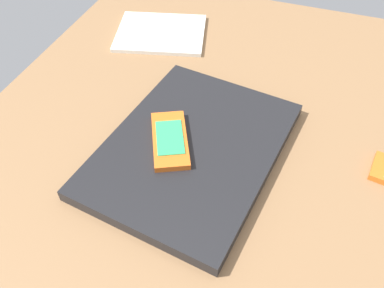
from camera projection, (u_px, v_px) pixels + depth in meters
The scene contains 4 objects.
desk_surface at pixel (194, 211), 56.09cm from camera, with size 120.00×80.00×3.00cm, color olive.
laptop_closed at pixel (192, 149), 60.79cm from camera, with size 32.28×23.78×1.93cm, color black.
cell_phone_on_laptop at pixel (170, 140), 60.00cm from camera, with size 12.39×9.46×1.13cm.
notepad at pixel (161, 33), 83.84cm from camera, with size 14.72×17.84×0.80cm, color white.
Camera 1 is at (-29.92, -10.30, 48.74)cm, focal length 37.96 mm.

